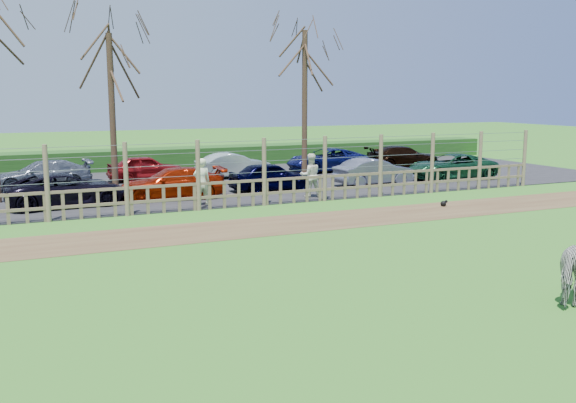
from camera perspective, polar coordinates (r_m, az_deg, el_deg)
name	(u,v)px	position (r m, az deg, el deg)	size (l,w,h in m)	color
ground	(292,265)	(15.59, 0.39, -5.64)	(120.00, 120.00, 0.00)	#4F8A2F
dirt_strip	(231,229)	(19.66, -5.05, -2.46)	(34.00, 2.80, 0.01)	brown
asphalt	(158,186)	(29.15, -11.49, 1.36)	(44.00, 13.00, 0.04)	#232326
hedge	(129,160)	(35.91, -13.99, 3.63)	(46.00, 2.00, 1.10)	#1E4716
fence	(199,188)	(22.80, -7.96, 1.20)	(30.16, 0.16, 2.50)	brown
tree_mid	(111,74)	(27.53, -15.50, 10.85)	(4.80, 4.80, 6.83)	#3D2B1E
tree_right	(305,69)	(30.71, 1.50, 11.72)	(4.80, 4.80, 7.35)	#3D2B1E
visitor_a	(202,182)	(23.72, -7.67, 1.76)	(0.63, 0.41, 1.72)	beige
visitor_b	(310,175)	(25.34, 2.00, 2.34)	(0.84, 0.65, 1.72)	silver
crow	(444,203)	(24.18, 13.67, -0.16)	(0.29, 0.21, 0.23)	black
car_2	(67,190)	(24.67, -19.05, 1.01)	(1.99, 4.32, 1.20)	black
car_3	(172,183)	(25.36, -10.26, 1.60)	(1.68, 4.13, 1.20)	#8E1904
car_4	(270,176)	(27.07, -1.57, 2.25)	(1.42, 3.52, 1.20)	black
car_5	(374,172)	(28.92, 7.61, 2.64)	(1.27, 3.64, 1.20)	slate
car_6	(452,167)	(31.71, 14.33, 3.03)	(1.99, 4.32, 1.20)	#134126
car_9	(42,175)	(29.64, -21.01, 2.25)	(1.68, 4.13, 1.20)	slate
car_10	(146,168)	(30.89, -12.53, 2.93)	(1.42, 3.52, 1.20)	maroon
car_11	(233,165)	(31.37, -4.87, 3.23)	(1.27, 3.64, 1.20)	#AFC1B7
car_12	(327,160)	(33.84, 3.45, 3.71)	(1.99, 4.32, 1.20)	#0D114B
car_13	(403,157)	(36.02, 10.20, 3.93)	(1.68, 4.13, 1.20)	black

